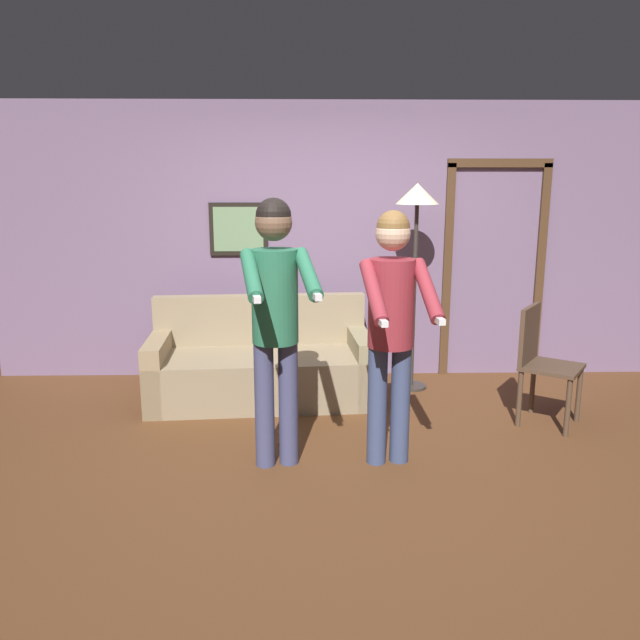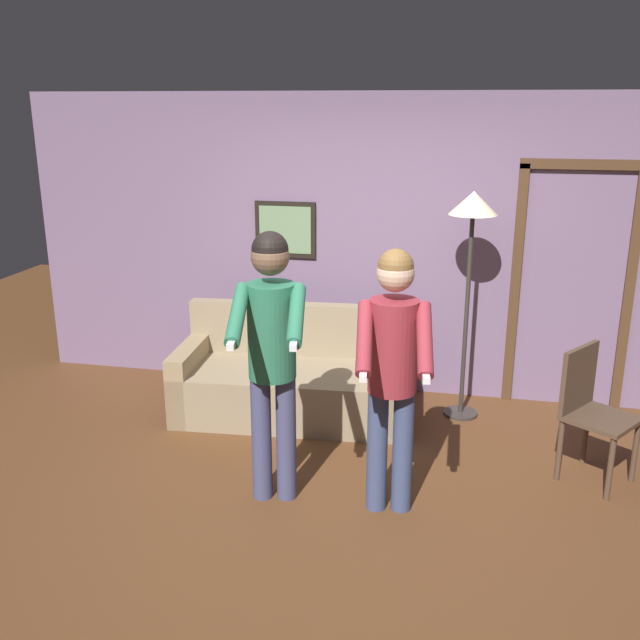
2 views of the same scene
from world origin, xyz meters
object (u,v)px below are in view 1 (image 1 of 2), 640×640
couch (261,368)px  torchiere_lamp (417,214)px  person_standing_left (275,307)px  person_standing_right (392,316)px  dining_chair_distant (541,358)px

couch → torchiere_lamp: 1.92m
person_standing_left → person_standing_right: (0.75, 0.02, -0.06)m
person_standing_left → person_standing_right: bearing=1.7°
couch → dining_chair_distant: size_ratio=2.10×
person_standing_right → dining_chair_distant: size_ratio=1.83×
person_standing_left → person_standing_right: person_standing_left is taller
couch → person_standing_left: size_ratio=1.10×
person_standing_right → couch: bearing=126.0°
torchiere_lamp → person_standing_right: (-0.42, -1.58, -0.57)m
torchiere_lamp → dining_chair_distant: size_ratio=2.00×
couch → person_standing_left: person_standing_left is taller
torchiere_lamp → couch: bearing=-169.1°
person_standing_left → person_standing_right: 0.75m
couch → dining_chair_distant: bearing=-15.0°
couch → person_standing_right: 1.79m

